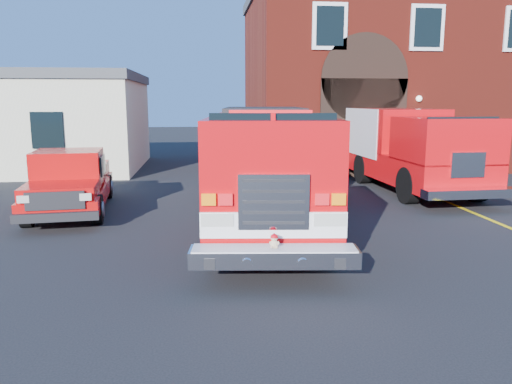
{
  "coord_description": "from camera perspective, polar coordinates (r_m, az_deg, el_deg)",
  "views": [
    {
      "loc": [
        -1.05,
        -11.06,
        3.12
      ],
      "look_at": [
        0.0,
        -1.2,
        1.3
      ],
      "focal_mm": 35.0,
      "sensor_mm": 36.0,
      "label": 1
    }
  ],
  "objects": [
    {
      "name": "pickup_truck",
      "position": [
        15.12,
        -20.38,
        1.06
      ],
      "size": [
        2.5,
        5.57,
        1.77
      ],
      "color": "black",
      "rests_on": "ground"
    },
    {
      "name": "side_building",
      "position": [
        25.35,
        -24.56,
        7.41
      ],
      "size": [
        10.2,
        8.2,
        4.35
      ],
      "color": "beige",
      "rests_on": "ground"
    },
    {
      "name": "secondary_truck",
      "position": [
        18.94,
        16.47,
        5.19
      ],
      "size": [
        3.07,
        8.81,
        2.82
      ],
      "color": "black",
      "rests_on": "ground"
    },
    {
      "name": "parking_stripe_mid",
      "position": [
        17.13,
        20.2,
        -0.72
      ],
      "size": [
        0.12,
        3.0,
        0.01
      ],
      "primitive_type": "cube",
      "color": "yellow",
      "rests_on": "ground"
    },
    {
      "name": "fire_engine",
      "position": [
        12.8,
        1.11,
        3.24
      ],
      "size": [
        3.54,
        9.76,
        2.94
      ],
      "color": "black",
      "rests_on": "ground"
    },
    {
      "name": "parking_stripe_near",
      "position": [
        14.56,
        25.37,
        -2.97
      ],
      "size": [
        0.12,
        3.0,
        0.01
      ],
      "primitive_type": "cube",
      "color": "yellow",
      "rests_on": "ground"
    },
    {
      "name": "ground",
      "position": [
        11.54,
        -0.63,
        -5.28
      ],
      "size": [
        100.0,
        100.0,
        0.0
      ],
      "primitive_type": "plane",
      "color": "black",
      "rests_on": "ground"
    },
    {
      "name": "fire_station",
      "position": [
        27.0,
        16.15,
        12.42
      ],
      "size": [
        15.2,
        10.2,
        8.45
      ],
      "color": "maroon",
      "rests_on": "ground"
    },
    {
      "name": "parking_stripe_far",
      "position": [
        19.82,
        16.4,
        0.94
      ],
      "size": [
        0.12,
        3.0,
        0.01
      ],
      "primitive_type": "cube",
      "color": "yellow",
      "rests_on": "ground"
    }
  ]
}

